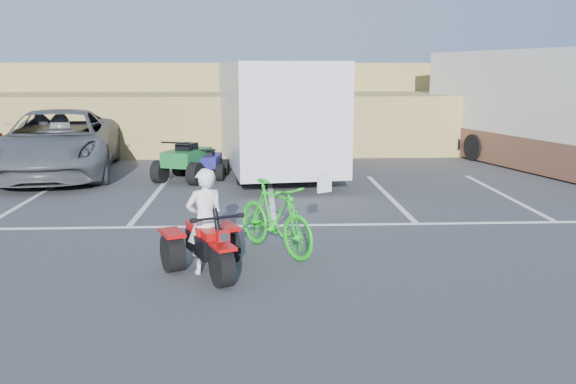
{
  "coord_description": "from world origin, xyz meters",
  "views": [
    {
      "loc": [
        -0.27,
        -8.64,
        2.89
      ],
      "look_at": [
        0.18,
        0.64,
        1.0
      ],
      "focal_mm": 38.0,
      "sensor_mm": 36.0,
      "label": 1
    }
  ],
  "objects_px": {
    "red_trike_atv": "(210,275)",
    "quad_atv_green": "(188,180)",
    "cargo_trailer": "(275,114)",
    "rv_motorhome": "(549,118)",
    "rider": "(205,221)",
    "grey_pickup": "(58,143)",
    "quad_atv_blue": "(209,178)",
    "green_dirt_bike": "(275,217)"
  },
  "relations": [
    {
      "from": "red_trike_atv",
      "to": "quad_atv_green",
      "type": "xyz_separation_m",
      "value": [
        -1.16,
        7.55,
        0.0
      ]
    },
    {
      "from": "cargo_trailer",
      "to": "rv_motorhome",
      "type": "bearing_deg",
      "value": -3.69
    },
    {
      "from": "rider",
      "to": "grey_pickup",
      "type": "xyz_separation_m",
      "value": [
        -4.74,
        8.48,
        0.12
      ]
    },
    {
      "from": "red_trike_atv",
      "to": "grey_pickup",
      "type": "height_order",
      "value": "grey_pickup"
    },
    {
      "from": "grey_pickup",
      "to": "quad_atv_blue",
      "type": "xyz_separation_m",
      "value": [
        4.15,
        -0.7,
        -0.89
      ]
    },
    {
      "from": "green_dirt_bike",
      "to": "quad_atv_blue",
      "type": "distance_m",
      "value": 7.06
    },
    {
      "from": "green_dirt_bike",
      "to": "cargo_trailer",
      "type": "relative_size",
      "value": 0.28
    },
    {
      "from": "red_trike_atv",
      "to": "rv_motorhome",
      "type": "height_order",
      "value": "rv_motorhome"
    },
    {
      "from": "grey_pickup",
      "to": "rv_motorhome",
      "type": "relative_size",
      "value": 0.66
    },
    {
      "from": "rider",
      "to": "quad_atv_green",
      "type": "bearing_deg",
      "value": -105.11
    },
    {
      "from": "grey_pickup",
      "to": "quad_atv_green",
      "type": "relative_size",
      "value": 3.8
    },
    {
      "from": "green_dirt_bike",
      "to": "cargo_trailer",
      "type": "xyz_separation_m",
      "value": [
        0.21,
        7.56,
        1.07
      ]
    },
    {
      "from": "grey_pickup",
      "to": "cargo_trailer",
      "type": "xyz_separation_m",
      "value": [
        5.96,
        0.01,
        0.76
      ]
    },
    {
      "from": "green_dirt_bike",
      "to": "rv_motorhome",
      "type": "xyz_separation_m",
      "value": [
        8.21,
        8.07,
        0.89
      ]
    },
    {
      "from": "grey_pickup",
      "to": "cargo_trailer",
      "type": "height_order",
      "value": "cargo_trailer"
    },
    {
      "from": "quad_atv_blue",
      "to": "rider",
      "type": "bearing_deg",
      "value": -80.1
    },
    {
      "from": "cargo_trailer",
      "to": "quad_atv_green",
      "type": "xyz_separation_m",
      "value": [
        -2.33,
        -1.08,
        -1.65
      ]
    },
    {
      "from": "grey_pickup",
      "to": "quad_atv_green",
      "type": "xyz_separation_m",
      "value": [
        3.64,
        -1.07,
        -0.89
      ]
    },
    {
      "from": "green_dirt_bike",
      "to": "rv_motorhome",
      "type": "relative_size",
      "value": 0.2
    },
    {
      "from": "green_dirt_bike",
      "to": "quad_atv_green",
      "type": "bearing_deg",
      "value": 73.89
    },
    {
      "from": "quad_atv_blue",
      "to": "cargo_trailer",
      "type": "bearing_deg",
      "value": 27.02
    },
    {
      "from": "red_trike_atv",
      "to": "rv_motorhome",
      "type": "distance_m",
      "value": 13.02
    },
    {
      "from": "grey_pickup",
      "to": "rv_motorhome",
      "type": "xyz_separation_m",
      "value": [
        13.96,
        0.52,
        0.58
      ]
    },
    {
      "from": "red_trike_atv",
      "to": "grey_pickup",
      "type": "distance_m",
      "value": 9.91
    },
    {
      "from": "quad_atv_blue",
      "to": "green_dirt_bike",
      "type": "bearing_deg",
      "value": -71.27
    },
    {
      "from": "quad_atv_green",
      "to": "rv_motorhome",
      "type": "bearing_deg",
      "value": 29.82
    },
    {
      "from": "cargo_trailer",
      "to": "rv_motorhome",
      "type": "height_order",
      "value": "rv_motorhome"
    },
    {
      "from": "red_trike_atv",
      "to": "green_dirt_bike",
      "type": "relative_size",
      "value": 0.77
    },
    {
      "from": "green_dirt_bike",
      "to": "cargo_trailer",
      "type": "height_order",
      "value": "cargo_trailer"
    },
    {
      "from": "cargo_trailer",
      "to": "quad_atv_blue",
      "type": "height_order",
      "value": "cargo_trailer"
    },
    {
      "from": "rider",
      "to": "quad_atv_blue",
      "type": "height_order",
      "value": "rider"
    },
    {
      "from": "rider",
      "to": "grey_pickup",
      "type": "height_order",
      "value": "grey_pickup"
    },
    {
      "from": "grey_pickup",
      "to": "cargo_trailer",
      "type": "bearing_deg",
      "value": -8.64
    },
    {
      "from": "red_trike_atv",
      "to": "rider",
      "type": "distance_m",
      "value": 0.78
    },
    {
      "from": "grey_pickup",
      "to": "quad_atv_blue",
      "type": "height_order",
      "value": "grey_pickup"
    },
    {
      "from": "rv_motorhome",
      "to": "quad_atv_green",
      "type": "height_order",
      "value": "rv_motorhome"
    },
    {
      "from": "red_trike_atv",
      "to": "cargo_trailer",
      "type": "height_order",
      "value": "cargo_trailer"
    },
    {
      "from": "grey_pickup",
      "to": "quad_atv_green",
      "type": "height_order",
      "value": "grey_pickup"
    },
    {
      "from": "green_dirt_bike",
      "to": "quad_atv_green",
      "type": "height_order",
      "value": "green_dirt_bike"
    },
    {
      "from": "rider",
      "to": "rv_motorhome",
      "type": "relative_size",
      "value": 0.16
    },
    {
      "from": "grey_pickup",
      "to": "rv_motorhome",
      "type": "bearing_deg",
      "value": -6.6
    },
    {
      "from": "rider",
      "to": "quad_atv_blue",
      "type": "xyz_separation_m",
      "value": [
        -0.59,
        7.78,
        -0.76
      ]
    }
  ]
}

